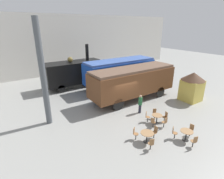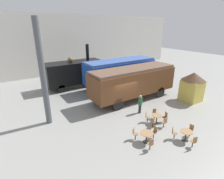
{
  "view_description": "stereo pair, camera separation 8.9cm",
  "coord_description": "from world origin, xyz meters",
  "px_view_note": "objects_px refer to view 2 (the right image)",
  "views": [
    {
      "loc": [
        -9.38,
        -12.06,
        7.41
      ],
      "look_at": [
        -0.66,
        1.0,
        1.6
      ],
      "focal_mm": 28.0,
      "sensor_mm": 36.0,
      "label": 1
    },
    {
      "loc": [
        -9.31,
        -12.11,
        7.41
      ],
      "look_at": [
        -0.66,
        1.0,
        1.6
      ],
      "focal_mm": 28.0,
      "sensor_mm": 36.0,
      "label": 2
    }
  ],
  "objects_px": {
    "passenger_coach_wooden": "(133,81)",
    "ticket_kiosk": "(192,85)",
    "cafe_table_far": "(157,117)",
    "steam_locomotive": "(74,72)",
    "cafe_table_mid": "(186,133)",
    "streamlined_locomotive": "(125,70)",
    "visitor_person": "(140,103)",
    "cafe_chair_0": "(151,143)",
    "cafe_table_near": "(147,135)"
  },
  "relations": [
    {
      "from": "cafe_table_far",
      "to": "cafe_chair_0",
      "type": "distance_m",
      "value": 3.4
    },
    {
      "from": "steam_locomotive",
      "to": "cafe_chair_0",
      "type": "relative_size",
      "value": 8.13
    },
    {
      "from": "streamlined_locomotive",
      "to": "passenger_coach_wooden",
      "type": "bearing_deg",
      "value": -116.15
    },
    {
      "from": "steam_locomotive",
      "to": "cafe_chair_0",
      "type": "xyz_separation_m",
      "value": [
        -0.77,
        -14.09,
        -1.41
      ]
    },
    {
      "from": "cafe_chair_0",
      "to": "ticket_kiosk",
      "type": "bearing_deg",
      "value": -44.02
    },
    {
      "from": "cafe_table_near",
      "to": "ticket_kiosk",
      "type": "relative_size",
      "value": 0.3
    },
    {
      "from": "cafe_table_near",
      "to": "cafe_chair_0",
      "type": "relative_size",
      "value": 1.03
    },
    {
      "from": "cafe_table_far",
      "to": "cafe_table_mid",
      "type": "bearing_deg",
      "value": -90.28
    },
    {
      "from": "passenger_coach_wooden",
      "to": "visitor_person",
      "type": "bearing_deg",
      "value": -117.77
    },
    {
      "from": "passenger_coach_wooden",
      "to": "cafe_table_far",
      "type": "relative_size",
      "value": 11.48
    },
    {
      "from": "passenger_coach_wooden",
      "to": "cafe_chair_0",
      "type": "xyz_separation_m",
      "value": [
        -4.31,
        -6.96,
        -1.54
      ]
    },
    {
      "from": "steam_locomotive",
      "to": "cafe_chair_0",
      "type": "bearing_deg",
      "value": -93.12
    },
    {
      "from": "steam_locomotive",
      "to": "visitor_person",
      "type": "xyz_separation_m",
      "value": [
        2.07,
        -9.94,
        -0.99
      ]
    },
    {
      "from": "cafe_chair_0",
      "to": "cafe_table_far",
      "type": "bearing_deg",
      "value": -27.13
    },
    {
      "from": "cafe_chair_0",
      "to": "visitor_person",
      "type": "relative_size",
      "value": 0.51
    },
    {
      "from": "cafe_table_far",
      "to": "ticket_kiosk",
      "type": "bearing_deg",
      "value": 11.22
    },
    {
      "from": "streamlined_locomotive",
      "to": "cafe_table_near",
      "type": "height_order",
      "value": "streamlined_locomotive"
    },
    {
      "from": "passenger_coach_wooden",
      "to": "cafe_table_mid",
      "type": "bearing_deg",
      "value": -102.0
    },
    {
      "from": "cafe_table_far",
      "to": "ticket_kiosk",
      "type": "height_order",
      "value": "ticket_kiosk"
    },
    {
      "from": "cafe_table_near",
      "to": "cafe_table_far",
      "type": "height_order",
      "value": "cafe_table_far"
    },
    {
      "from": "steam_locomotive",
      "to": "cafe_table_mid",
      "type": "distance_m",
      "value": 14.88
    },
    {
      "from": "streamlined_locomotive",
      "to": "cafe_table_far",
      "type": "xyz_separation_m",
      "value": [
        -3.41,
        -8.62,
        -1.54
      ]
    },
    {
      "from": "steam_locomotive",
      "to": "streamlined_locomotive",
      "type": "bearing_deg",
      "value": -32.56
    },
    {
      "from": "cafe_table_near",
      "to": "cafe_chair_0",
      "type": "height_order",
      "value": "cafe_chair_0"
    },
    {
      "from": "cafe_table_mid",
      "to": "visitor_person",
      "type": "bearing_deg",
      "value": 88.46
    },
    {
      "from": "passenger_coach_wooden",
      "to": "cafe_table_near",
      "type": "xyz_separation_m",
      "value": [
        -3.95,
        -6.22,
        -1.46
      ]
    },
    {
      "from": "passenger_coach_wooden",
      "to": "ticket_kiosk",
      "type": "height_order",
      "value": "passenger_coach_wooden"
    },
    {
      "from": "passenger_coach_wooden",
      "to": "cafe_table_near",
      "type": "height_order",
      "value": "passenger_coach_wooden"
    },
    {
      "from": "passenger_coach_wooden",
      "to": "streamlined_locomotive",
      "type": "bearing_deg",
      "value": 63.85
    },
    {
      "from": "passenger_coach_wooden",
      "to": "cafe_table_mid",
      "type": "height_order",
      "value": "passenger_coach_wooden"
    },
    {
      "from": "ticket_kiosk",
      "to": "cafe_chair_0",
      "type": "bearing_deg",
      "value": -160.03
    },
    {
      "from": "visitor_person",
      "to": "steam_locomotive",
      "type": "bearing_deg",
      "value": 101.76
    },
    {
      "from": "passenger_coach_wooden",
      "to": "cafe_chair_0",
      "type": "relative_size",
      "value": 10.72
    },
    {
      "from": "cafe_table_near",
      "to": "cafe_table_mid",
      "type": "height_order",
      "value": "cafe_table_mid"
    },
    {
      "from": "cafe_chair_0",
      "to": "ticket_kiosk",
      "type": "relative_size",
      "value": 0.29
    },
    {
      "from": "cafe_table_far",
      "to": "visitor_person",
      "type": "height_order",
      "value": "visitor_person"
    },
    {
      "from": "passenger_coach_wooden",
      "to": "cafe_chair_0",
      "type": "height_order",
      "value": "passenger_coach_wooden"
    },
    {
      "from": "passenger_coach_wooden",
      "to": "visitor_person",
      "type": "height_order",
      "value": "passenger_coach_wooden"
    },
    {
      "from": "steam_locomotive",
      "to": "visitor_person",
      "type": "distance_m",
      "value": 10.2
    },
    {
      "from": "visitor_person",
      "to": "cafe_chair_0",
      "type": "bearing_deg",
      "value": -124.35
    },
    {
      "from": "passenger_coach_wooden",
      "to": "ticket_kiosk",
      "type": "xyz_separation_m",
      "value": [
        4.77,
        -3.65,
        -0.37
      ]
    },
    {
      "from": "steam_locomotive",
      "to": "passenger_coach_wooden",
      "type": "relative_size",
      "value": 0.76
    },
    {
      "from": "streamlined_locomotive",
      "to": "cafe_table_mid",
      "type": "height_order",
      "value": "streamlined_locomotive"
    },
    {
      "from": "passenger_coach_wooden",
      "to": "cafe_table_mid",
      "type": "distance_m",
      "value": 7.86
    },
    {
      "from": "cafe_table_near",
      "to": "cafe_chair_0",
      "type": "distance_m",
      "value": 0.82
    },
    {
      "from": "cafe_table_near",
      "to": "ticket_kiosk",
      "type": "height_order",
      "value": "ticket_kiosk"
    },
    {
      "from": "cafe_chair_0",
      "to": "cafe_table_mid",
      "type": "bearing_deg",
      "value": -76.48
    },
    {
      "from": "passenger_coach_wooden",
      "to": "ticket_kiosk",
      "type": "bearing_deg",
      "value": -37.43
    },
    {
      "from": "steam_locomotive",
      "to": "cafe_table_far",
      "type": "xyz_separation_m",
      "value": [
        1.95,
        -12.05,
        -1.35
      ]
    },
    {
      "from": "streamlined_locomotive",
      "to": "cafe_table_mid",
      "type": "distance_m",
      "value": 11.87
    }
  ]
}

